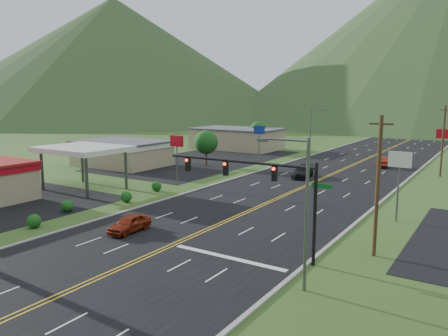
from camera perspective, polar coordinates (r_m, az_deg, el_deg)
The scene contains 20 objects.
ground at distance 26.71m, azimuth -23.89°, elevation -16.42°, with size 500.00×500.00×0.00m, color #2A4017.
road at distance 26.71m, azimuth -23.89°, elevation -16.42°, with size 20.00×460.00×0.04m, color black.
traffic_signal at distance 30.86m, azimuth 4.91°, elevation -1.76°, with size 13.10×0.43×7.00m.
streetlight_east at distance 25.41m, azimuth 10.08°, elevation -4.64°, with size 3.28×0.25×9.00m.
streetlight_west at distance 89.08m, azimuth 11.44°, elevation 5.24°, with size 3.28×0.25×9.00m.
gas_canopy at distance 55.36m, azimuth -17.91°, elevation 2.26°, with size 10.00×8.00×5.30m.
building_west_mid at distance 73.66m, azimuth -13.19°, elevation 2.08°, with size 14.40×10.40×4.10m.
building_west_far at distance 94.72m, azimuth 1.68°, elevation 3.88°, with size 18.40×11.40×4.50m.
pole_sign_west_a at distance 55.37m, azimuth -6.19°, elevation 2.85°, with size 2.00×0.18×6.40m.
pole_sign_west_b at distance 73.72m, azimuth 4.62°, elevation 4.48°, with size 2.00×0.18×6.40m.
pole_sign_east_a at distance 41.98m, azimuth 21.94°, elevation 0.16°, with size 2.00×0.18×6.40m.
pole_sign_east_b at distance 73.48m, azimuth 26.71°, elevation 3.50°, with size 2.00×0.18×6.40m.
tree_west_a at distance 71.01m, azimuth -2.35°, elevation 3.38°, with size 3.84×3.84×5.82m.
tree_west_b at distance 96.56m, azimuth 4.45°, elevation 4.93°, with size 3.84×3.84×5.82m.
utility_pole_a at distance 32.21m, azimuth 19.43°, elevation -2.17°, with size 1.60×0.28×10.00m.
utility_pole_b at distance 68.46m, azimuth 26.67°, elevation 3.21°, with size 1.60×0.28×10.00m.
mountain_nw at distance 234.42m, azimuth -14.02°, elevation 13.65°, with size 190.00×190.00×60.00m, color #243A1A.
car_red_near at distance 37.64m, azimuth -12.25°, elevation -7.14°, with size 1.69×4.19×1.43m, color maroon.
car_dark_mid at distance 62.02m, azimuth 10.24°, elevation -0.53°, with size 2.19×5.39×1.56m, color black.
car_red_far at distance 75.01m, azimuth 20.23°, elevation 0.76°, with size 1.72×4.93×1.62m, color maroon.
Camera 1 is at (20.55, -12.82, 11.25)m, focal length 35.00 mm.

